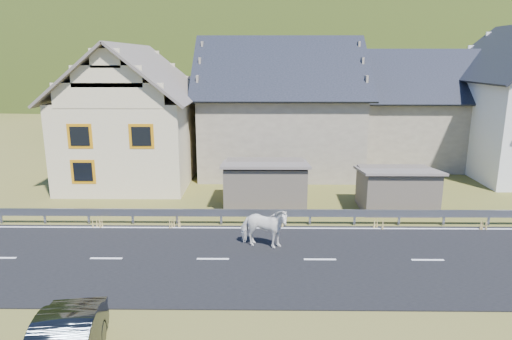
{
  "coord_description": "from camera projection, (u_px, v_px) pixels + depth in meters",
  "views": [
    {
      "loc": [
        -2.21,
        -15.71,
        7.34
      ],
      "look_at": [
        -2.43,
        3.43,
        2.62
      ],
      "focal_mm": 32.0,
      "sensor_mm": 36.0,
      "label": 1
    }
  ],
  "objects": [
    {
      "name": "horse",
      "position": [
        264.0,
        227.0,
        17.88
      ],
      "size": [
        1.33,
        2.12,
        1.66
      ],
      "primitive_type": "imported",
      "rotation": [
        0.0,
        0.0,
        1.33
      ],
      "color": "white",
      "rests_on": "road"
    },
    {
      "name": "lane_markings",
      "position": [
        320.0,
        259.0,
        16.97
      ],
      "size": [
        60.0,
        6.6,
        0.01
      ],
      "primitive_type": "cube",
      "color": "silver",
      "rests_on": "road"
    },
    {
      "name": "house_stone_b",
      "position": [
        419.0,
        103.0,
        32.37
      ],
      "size": [
        9.8,
        8.8,
        8.1
      ],
      "color": "gray",
      "rests_on": "ground"
    },
    {
      "name": "house_stone_a",
      "position": [
        279.0,
        100.0,
        30.45
      ],
      "size": [
        10.8,
        9.8,
        8.9
      ],
      "color": "gray",
      "rests_on": "ground"
    },
    {
      "name": "house_cream",
      "position": [
        133.0,
        108.0,
        27.7
      ],
      "size": [
        7.8,
        9.8,
        8.3
      ],
      "color": "beige",
      "rests_on": "ground"
    },
    {
      "name": "guardrail",
      "position": [
        310.0,
        213.0,
        20.42
      ],
      "size": [
        28.1,
        0.09,
        0.75
      ],
      "color": "#93969B",
      "rests_on": "ground"
    },
    {
      "name": "conifer_patch",
      "position": [
        66.0,
        63.0,
        122.95
      ],
      "size": [
        76.0,
        50.0,
        28.0
      ],
      "primitive_type": "ellipsoid",
      "color": "black",
      "rests_on": "ground"
    },
    {
      "name": "mountain",
      "position": [
        278.0,
        123.0,
        196.47
      ],
      "size": [
        440.0,
        280.0,
        260.0
      ],
      "primitive_type": "ellipsoid",
      "color": "#1F3511",
      "rests_on": "ground"
    },
    {
      "name": "shed_right",
      "position": [
        397.0,
        190.0,
        22.52
      ],
      "size": [
        3.8,
        2.9,
        2.2
      ],
      "primitive_type": "cube",
      "color": "brown",
      "rests_on": "ground"
    },
    {
      "name": "ground",
      "position": [
        320.0,
        260.0,
        16.98
      ],
      "size": [
        160.0,
        160.0,
        0.0
      ],
      "primitive_type": "plane",
      "color": "#474E17",
      "rests_on": "ground"
    },
    {
      "name": "shed_left",
      "position": [
        265.0,
        185.0,
        23.05
      ],
      "size": [
        4.3,
        3.3,
        2.4
      ],
      "primitive_type": "cube",
      "color": "brown",
      "rests_on": "ground"
    },
    {
      "name": "road",
      "position": [
        320.0,
        260.0,
        16.98
      ],
      "size": [
        60.0,
        7.0,
        0.04
      ],
      "primitive_type": "cube",
      "color": "black",
      "rests_on": "ground"
    }
  ]
}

